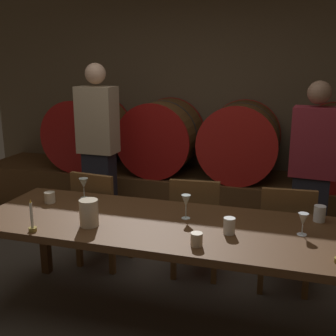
% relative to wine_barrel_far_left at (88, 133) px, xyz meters
% --- Properties ---
extents(ground_plane, '(7.94, 7.94, 0.00)m').
position_rel_wine_barrel_far_left_xyz_m(ground_plane, '(1.43, -2.18, -0.92)').
color(ground_plane, '#4C443A').
extents(back_wall, '(6.10, 0.24, 2.98)m').
position_rel_wine_barrel_far_left_xyz_m(back_wall, '(1.43, 0.55, 0.57)').
color(back_wall, brown).
rests_on(back_wall, ground).
extents(barrel_shelf, '(5.49, 0.90, 0.50)m').
position_rel_wine_barrel_far_left_xyz_m(barrel_shelf, '(1.43, -0.00, -0.67)').
color(barrel_shelf, brown).
rests_on(barrel_shelf, ground).
extents(wine_barrel_far_left, '(0.86, 0.80, 0.86)m').
position_rel_wine_barrel_far_left_xyz_m(wine_barrel_far_left, '(0.00, 0.00, 0.00)').
color(wine_barrel_far_left, brown).
rests_on(wine_barrel_far_left, barrel_shelf).
extents(wine_barrel_center_left, '(0.86, 0.80, 0.86)m').
position_rel_wine_barrel_far_left_xyz_m(wine_barrel_center_left, '(0.97, 0.00, 0.00)').
color(wine_barrel_center_left, brown).
rests_on(wine_barrel_center_left, barrel_shelf).
extents(wine_barrel_center_right, '(0.86, 0.80, 0.86)m').
position_rel_wine_barrel_far_left_xyz_m(wine_barrel_center_right, '(1.89, 0.00, 0.00)').
color(wine_barrel_center_right, brown).
rests_on(wine_barrel_center_right, barrel_shelf).
extents(dining_table, '(2.58, 0.88, 0.75)m').
position_rel_wine_barrel_far_left_xyz_m(dining_table, '(1.68, -2.15, -0.24)').
color(dining_table, '#4C2D16').
rests_on(dining_table, ground).
extents(chair_left, '(0.45, 0.45, 0.88)m').
position_rel_wine_barrel_far_left_xyz_m(chair_left, '(0.87, -1.52, -0.44)').
color(chair_left, brown).
rests_on(chair_left, ground).
extents(chair_center, '(0.43, 0.43, 0.88)m').
position_rel_wine_barrel_far_left_xyz_m(chair_center, '(1.72, -1.46, -0.44)').
color(chair_center, brown).
rests_on(chair_center, ground).
extents(chair_right, '(0.43, 0.43, 0.88)m').
position_rel_wine_barrel_far_left_xyz_m(chair_right, '(2.44, -1.48, -0.44)').
color(chair_right, brown).
rests_on(chair_right, ground).
extents(guest_left, '(0.39, 0.25, 1.78)m').
position_rel_wine_barrel_far_left_xyz_m(guest_left, '(0.56, -0.88, -0.01)').
color(guest_left, black).
rests_on(guest_left, ground).
extents(guest_right, '(0.40, 0.28, 1.64)m').
position_rel_wine_barrel_far_left_xyz_m(guest_right, '(2.63, -0.98, -0.09)').
color(guest_right, black).
rests_on(guest_right, ground).
extents(candle_left, '(0.05, 0.05, 0.21)m').
position_rel_wine_barrel_far_left_xyz_m(candle_left, '(0.91, -2.53, -0.12)').
color(candle_left, olive).
rests_on(candle_left, dining_table).
extents(pitcher, '(0.12, 0.12, 0.18)m').
position_rel_wine_barrel_far_left_xyz_m(pitcher, '(1.21, -2.35, -0.09)').
color(pitcher, beige).
rests_on(pitcher, dining_table).
extents(wine_glass_left, '(0.07, 0.07, 0.16)m').
position_rel_wine_barrel_far_left_xyz_m(wine_glass_left, '(0.91, -1.85, -0.06)').
color(wine_glass_left, silver).
rests_on(wine_glass_left, dining_table).
extents(wine_glass_center, '(0.06, 0.06, 0.17)m').
position_rel_wine_barrel_far_left_xyz_m(wine_glass_center, '(1.78, -2.04, -0.05)').
color(wine_glass_center, silver).
rests_on(wine_glass_center, dining_table).
extents(wine_glass_right, '(0.06, 0.06, 0.14)m').
position_rel_wine_barrel_far_left_xyz_m(wine_glass_right, '(2.54, -2.10, -0.08)').
color(wine_glass_right, white).
rests_on(wine_glass_right, dining_table).
extents(cup_far_left, '(0.08, 0.08, 0.08)m').
position_rel_wine_barrel_far_left_xyz_m(cup_far_left, '(0.71, -2.02, -0.13)').
color(cup_far_left, beige).
rests_on(cup_far_left, dining_table).
extents(cup_center_left, '(0.07, 0.07, 0.08)m').
position_rel_wine_barrel_far_left_xyz_m(cup_center_left, '(1.95, -2.44, -0.14)').
color(cup_center_left, beige).
rests_on(cup_center_left, dining_table).
extents(cup_center_right, '(0.07, 0.07, 0.10)m').
position_rel_wine_barrel_far_left_xyz_m(cup_center_right, '(2.10, -2.21, -0.12)').
color(cup_center_right, white).
rests_on(cup_center_right, dining_table).
extents(cup_far_right, '(0.08, 0.08, 0.11)m').
position_rel_wine_barrel_far_left_xyz_m(cup_far_right, '(2.65, -1.83, -0.12)').
color(cup_far_right, white).
rests_on(cup_far_right, dining_table).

